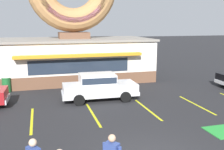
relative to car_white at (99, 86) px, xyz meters
name	(u,v)px	position (x,y,z in m)	size (l,w,h in m)	color
donut_shop_building	(74,34)	(-0.59, 6.45, 2.87)	(12.30, 6.75, 10.96)	brown
car_white	(99,86)	(0.00, 0.00, 0.00)	(4.61, 2.09, 1.60)	silver
trash_bin	(6,85)	(-5.61, 3.45, -0.37)	(0.57, 0.57, 0.97)	#1E662D
parking_stripe_left	(32,120)	(-3.88, -2.49, -0.87)	(0.12, 3.60, 0.01)	yellow
parking_stripe_mid_left	(93,114)	(-0.88, -2.49, -0.87)	(0.12, 3.60, 0.01)	yellow
parking_stripe_centre	(147,109)	(2.12, -2.49, -0.87)	(0.12, 3.60, 0.01)	yellow
parking_stripe_mid_right	(196,105)	(5.12, -2.49, -0.87)	(0.12, 3.60, 0.01)	yellow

